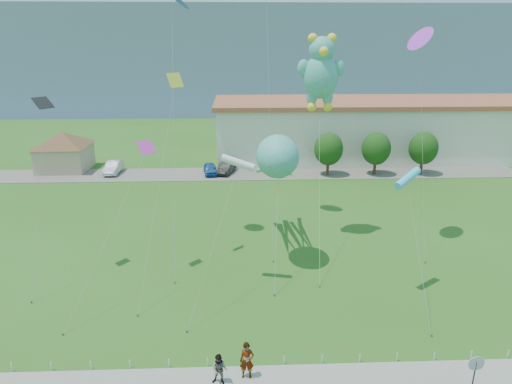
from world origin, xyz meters
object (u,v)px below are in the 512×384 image
stop_sign (475,368)px  teddy_bear_kite (321,71)px  parked_car_silver (113,167)px  parked_car_black (226,168)px  pedestrian_right (219,370)px  parked_car_blue (210,169)px  octopus_kite (276,162)px  pedestrian_left (247,360)px  warehouse (424,128)px  pavilion (63,147)px

stop_sign → teddy_bear_kite: teddy_bear_kite is taller
teddy_bear_kite → stop_sign: bearing=-77.9°
parked_car_silver → teddy_bear_kite: size_ratio=0.28×
parked_car_black → teddy_bear_kite: 25.12m
pedestrian_right → teddy_bear_kite: teddy_bear_kite is taller
parked_car_blue → octopus_kite: bearing=-83.1°
pedestrian_left → pedestrian_right: bearing=-160.8°
pedestrian_right → teddy_bear_kite: (7.61, 18.19, 13.01)m
parked_car_black → warehouse: bearing=33.6°
warehouse → teddy_bear_kite: bearing=-126.0°
stop_sign → octopus_kite: size_ratio=0.20×
teddy_bear_kite → parked_car_blue: bearing=117.4°
warehouse → parked_car_black: (-28.82, -8.72, -3.37)m
stop_sign → pedestrian_left: 10.67m
pedestrian_left → parked_car_blue: 37.52m
pedestrian_left → parked_car_black: size_ratio=0.47×
pedestrian_left → parked_car_silver: bearing=115.7°
pavilion → teddy_bear_kite: teddy_bear_kite is taller
warehouse → teddy_bear_kite: size_ratio=3.65×
warehouse → pedestrian_right: size_ratio=37.31×
parked_car_blue → teddy_bear_kite: teddy_bear_kite is taller
parked_car_black → octopus_kite: octopus_kite is taller
parked_car_silver → pavilion: bearing=164.3°
stop_sign → parked_car_black: stop_sign is taller
stop_sign → warehouse: bearing=71.1°
pavilion → parked_car_blue: size_ratio=2.31×
pedestrian_left → warehouse: bearing=62.4°
warehouse → parked_car_silver: 44.11m
pedestrian_left → teddy_bear_kite: 22.82m
pavilion → stop_sign: 53.90m
parked_car_silver → octopus_kite: size_ratio=0.38×
parked_car_blue → octopus_kite: (6.37, -23.30, 6.83)m
pedestrian_right → teddy_bear_kite: 23.62m
pedestrian_right → pavilion: bearing=131.7°
parked_car_blue → octopus_kite: octopus_kite is taller
octopus_kite → teddy_bear_kite: teddy_bear_kite is taller
parked_car_blue → stop_sign: bearing=-78.3°
teddy_bear_kite → pedestrian_right: bearing=-112.7°
pavilion → parked_car_blue: pavilion is taller
octopus_kite → pavilion: bearing=134.2°
pedestrian_right → parked_car_blue: 37.80m
pavilion → pedestrian_left: bearing=-60.3°
octopus_kite → parked_car_silver: bearing=127.8°
parked_car_black → parked_car_silver: bearing=-165.9°
warehouse → parked_car_blue: size_ratio=15.33×
warehouse → pedestrian_left: bearing=-120.2°
pedestrian_left → teddy_bear_kite: size_ratio=0.12×
stop_sign → octopus_kite: bearing=116.6°
pedestrian_right → warehouse: bearing=72.4°
pavilion → pedestrian_right: size_ratio=5.63×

